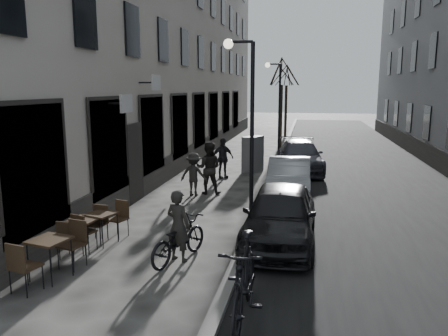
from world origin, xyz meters
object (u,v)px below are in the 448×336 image
(pedestrian_far, at_px, (223,158))
(moped, at_px, (244,280))
(car_near, at_px, (280,215))
(streetlamp_near, at_px, (246,108))
(bistro_set_c, at_px, (102,225))
(streetlamp_far, at_px, (277,98))
(pedestrian_mid, at_px, (194,174))
(tree_far, at_px, (287,75))
(utility_cabinet, at_px, (253,154))
(pedestrian_near, at_px, (209,168))
(car_far, at_px, (300,156))
(bicycle, at_px, (179,239))
(bistro_set_b, at_px, (85,231))
(tree_near, at_px, (282,72))
(car_mid, at_px, (289,178))
(bistro_set_a, at_px, (50,255))

(pedestrian_far, height_order, moped, pedestrian_far)
(pedestrian_far, bearing_deg, car_near, -104.71)
(streetlamp_near, xyz_separation_m, bistro_set_c, (-3.06, -3.13, -2.69))
(streetlamp_far, xyz_separation_m, pedestrian_mid, (-2.10, -10.05, -2.41))
(tree_far, relative_size, utility_cabinet, 3.56)
(tree_far, relative_size, pedestrian_far, 3.38)
(pedestrian_near, xyz_separation_m, car_far, (3.09, 4.93, -0.24))
(pedestrian_near, bearing_deg, bicycle, 92.95)
(bicycle, xyz_separation_m, pedestrian_far, (-0.76, 8.90, 0.36))
(bistro_set_c, distance_m, pedestrian_near, 5.63)
(streetlamp_near, relative_size, bistro_set_b, 3.34)
(tree_near, bearing_deg, pedestrian_far, -100.12)
(streetlamp_far, height_order, bicycle, streetlamp_far)
(pedestrian_mid, height_order, car_mid, pedestrian_mid)
(bistro_set_b, height_order, utility_cabinet, utility_cabinet)
(pedestrian_mid, relative_size, car_near, 0.36)
(pedestrian_far, height_order, car_far, pedestrian_far)
(pedestrian_far, bearing_deg, bistro_set_c, -135.38)
(pedestrian_mid, bearing_deg, bistro_set_c, 82.66)
(streetlamp_far, distance_m, car_mid, 10.05)
(streetlamp_far, xyz_separation_m, pedestrian_far, (-1.69, -6.90, -2.32))
(streetlamp_near, xyz_separation_m, utility_cabinet, (-0.63, 6.72, -2.36))
(car_far, xyz_separation_m, moped, (-0.60, -13.25, 0.01))
(car_mid, bearing_deg, tree_far, 92.07)
(tree_far, xyz_separation_m, utility_cabinet, (-0.70, -14.28, -3.86))
(streetlamp_far, bearing_deg, tree_far, 89.54)
(pedestrian_mid, relative_size, car_far, 0.32)
(pedestrian_far, xyz_separation_m, moped, (2.53, -11.13, -0.15))
(bistro_set_b, distance_m, pedestrian_far, 8.83)
(bistro_set_b, bearing_deg, tree_far, 86.87)
(bistro_set_a, height_order, moped, moped)
(tree_far, height_order, bistro_set_a, tree_far)
(bicycle, bearing_deg, utility_cabinet, -71.47)
(pedestrian_near, distance_m, car_near, 5.39)
(bicycle, bearing_deg, pedestrian_far, -64.92)
(pedestrian_near, height_order, car_far, pedestrian_near)
(bistro_set_a, bearing_deg, tree_near, 92.93)
(bistro_set_b, xyz_separation_m, car_mid, (4.45, 5.91, 0.21))
(tree_near, distance_m, utility_cabinet, 9.16)
(bistro_set_c, distance_m, bicycle, 2.23)
(streetlamp_near, xyz_separation_m, pedestrian_near, (-1.65, 2.30, -2.23))
(bistro_set_a, height_order, car_far, car_far)
(streetlamp_near, height_order, utility_cabinet, streetlamp_near)
(tree_far, relative_size, moped, 2.46)
(pedestrian_far, height_order, car_mid, pedestrian_far)
(bistro_set_a, distance_m, pedestrian_far, 10.39)
(streetlamp_far, distance_m, utility_cabinet, 5.82)
(streetlamp_far, height_order, bistro_set_b, streetlamp_far)
(tree_far, xyz_separation_m, bicycle, (-1.00, -24.80, -4.18))
(tree_near, distance_m, moped, 21.41)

